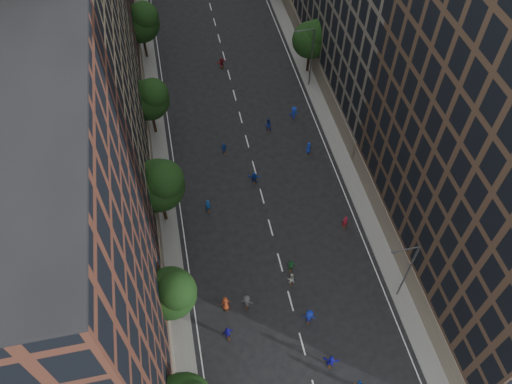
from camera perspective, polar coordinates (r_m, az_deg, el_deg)
ground at (r=66.41m, az=-1.69°, el=8.24°), size 240.00×240.00×0.00m
sidewalk_left at (r=71.61m, az=-12.49°, el=10.80°), size 4.00×105.00×0.15m
sidewalk_right at (r=74.21m, az=6.59°, el=13.44°), size 4.00×105.00×0.15m
bldg_left_a at (r=37.54m, az=-23.35°, el=-9.99°), size 14.00×22.00×30.00m
bldg_left_b at (r=52.51m, az=-22.59°, el=14.53°), size 14.00×26.00×34.00m
tree_left_1 at (r=45.59m, az=-9.56°, el=-11.25°), size 4.80×4.80×8.21m
tree_left_2 at (r=51.68m, az=-10.96°, el=0.90°), size 5.60×5.60×9.45m
tree_left_3 at (r=62.02m, az=-12.02°, el=10.45°), size 5.00×5.00×8.58m
tree_left_4 at (r=74.81m, az=-12.98°, el=18.48°), size 5.40×5.40×9.08m
tree_right_a at (r=71.03m, az=6.43°, el=17.07°), size 5.00×5.00×8.39m
streetlamp_near at (r=48.55m, az=16.83°, el=-8.47°), size 2.64×0.22×9.06m
streetlamp_far at (r=68.83m, az=6.22°, el=15.35°), size 2.64×0.22×9.06m
skater_3 at (r=49.29m, az=6.10°, el=-14.00°), size 1.40×1.06×1.92m
skater_4 at (r=48.50m, az=-3.24°, el=-15.78°), size 1.13×0.59×1.85m
skater_5 at (r=48.07m, az=8.55°, el=-18.59°), size 1.57×0.99×1.62m
skater_6 at (r=49.69m, az=-3.48°, el=-12.59°), size 1.00×0.71×1.94m
skater_7 at (r=55.43m, az=10.12°, el=-3.39°), size 0.69×0.50×1.77m
skater_8 at (r=51.14m, az=4.03°, el=-9.86°), size 0.84×0.69×1.59m
skater_9 at (r=49.77m, az=-1.04°, el=-12.43°), size 1.32×1.06×1.79m
skater_10 at (r=51.80m, az=4.01°, el=-8.37°), size 1.10×0.70×1.74m
skater_11 at (r=58.48m, az=-0.20°, el=1.63°), size 1.59×0.81×1.64m
skater_12 at (r=62.02m, az=6.03°, el=5.02°), size 0.92×0.76×1.61m
skater_13 at (r=56.10m, az=-5.51°, el=-1.56°), size 0.76×0.60×1.82m
skater_14 at (r=64.45m, az=1.39°, el=7.68°), size 0.89×0.71×1.78m
skater_15 at (r=66.07m, az=4.33°, el=8.96°), size 1.27×0.76×1.94m
skater_16 at (r=61.76m, az=-3.66°, el=5.00°), size 1.00×0.52×1.63m
skater_17 at (r=74.45m, az=-3.96°, el=14.50°), size 1.51×0.85×1.55m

